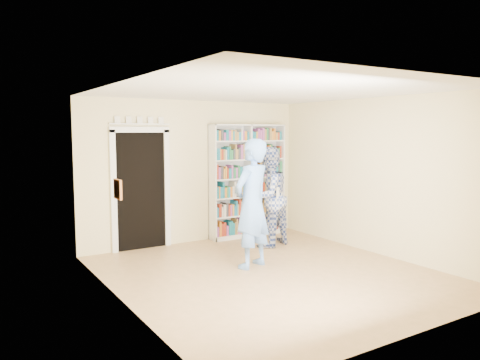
# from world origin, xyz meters

# --- Properties ---
(floor) EXTENTS (5.00, 5.00, 0.00)m
(floor) POSITION_xyz_m (0.00, 0.00, 0.00)
(floor) COLOR #9F7B4D
(floor) RESTS_ON ground
(ceiling) EXTENTS (5.00, 5.00, 0.00)m
(ceiling) POSITION_xyz_m (0.00, 0.00, 2.70)
(ceiling) COLOR white
(ceiling) RESTS_ON wall_back
(wall_back) EXTENTS (4.50, 0.00, 4.50)m
(wall_back) POSITION_xyz_m (0.00, 2.50, 1.35)
(wall_back) COLOR #F4E8A8
(wall_back) RESTS_ON floor
(wall_left) EXTENTS (0.00, 5.00, 5.00)m
(wall_left) POSITION_xyz_m (-2.25, 0.00, 1.35)
(wall_left) COLOR #F4E8A8
(wall_left) RESTS_ON floor
(wall_right) EXTENTS (0.00, 5.00, 5.00)m
(wall_right) POSITION_xyz_m (2.25, 0.00, 1.35)
(wall_right) COLOR #F4E8A8
(wall_right) RESTS_ON floor
(bookshelf) EXTENTS (1.64, 0.31, 2.26)m
(bookshelf) POSITION_xyz_m (1.09, 2.34, 1.14)
(bookshelf) COLOR white
(bookshelf) RESTS_ON floor
(doorway) EXTENTS (1.10, 0.08, 2.43)m
(doorway) POSITION_xyz_m (-1.10, 2.48, 1.18)
(doorway) COLOR black
(doorway) RESTS_ON floor
(wall_art) EXTENTS (0.03, 0.25, 0.25)m
(wall_art) POSITION_xyz_m (-2.23, 0.20, 1.40)
(wall_art) COLOR brown
(wall_art) RESTS_ON wall_left
(man_blue) EXTENTS (0.85, 0.70, 2.01)m
(man_blue) POSITION_xyz_m (-0.05, 0.46, 1.00)
(man_blue) COLOR #6696E3
(man_blue) RESTS_ON floor
(man_plaid) EXTENTS (1.06, 0.92, 1.84)m
(man_plaid) POSITION_xyz_m (0.95, 1.43, 0.92)
(man_plaid) COLOR #2D428B
(man_plaid) RESTS_ON floor
(paper_sheet) EXTENTS (0.19, 0.10, 0.29)m
(paper_sheet) POSITION_xyz_m (1.02, 1.18, 0.98)
(paper_sheet) COLOR white
(paper_sheet) RESTS_ON man_plaid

